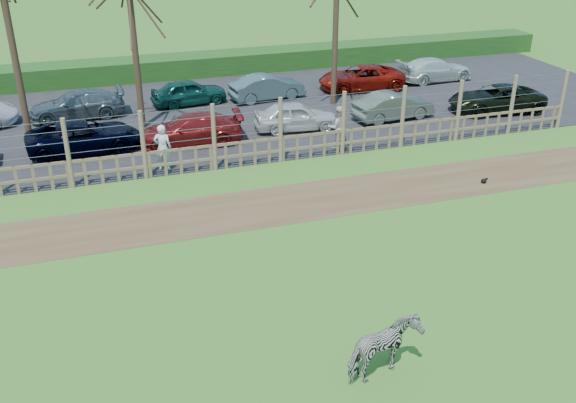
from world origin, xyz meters
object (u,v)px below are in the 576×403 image
object	(u,v)px
car_9	(77,105)
car_6	(496,99)
car_2	(84,137)
car_3	(191,130)
crow	(484,181)
car_13	(435,70)
visitor_b	(339,127)
car_12	(361,78)
car_4	(296,116)
car_5	(393,106)
car_10	(189,92)
visitor_a	(163,148)
zebra	(384,350)
car_11	(267,87)
tree_mid	(131,12)
tree_left	(4,2)

from	to	relation	value
car_9	car_6	bearing A→B (deg)	73.56
car_2	car_3	distance (m)	4.10
crow	car_13	xyz separation A→B (m)	(5.02, 12.31, 0.54)
visitor_b	crow	world-z (taller)	visitor_b
car_9	car_12	size ratio (longest dim) A/B	0.96
car_13	car_4	bearing A→B (deg)	113.44
car_5	car_10	bearing A→B (deg)	51.75
car_2	car_4	bearing A→B (deg)	-94.55
car_10	visitor_a	bearing A→B (deg)	155.57
car_2	car_12	distance (m)	14.50
zebra	car_9	xyz separation A→B (m)	(-5.58, 19.62, -0.04)
car_13	car_11	bearing A→B (deg)	88.34
car_2	car_13	bearing A→B (deg)	-78.27
crow	car_12	world-z (taller)	car_12
car_3	car_10	size ratio (longest dim) A/B	1.17
car_10	car_4	bearing A→B (deg)	-151.31
tree_mid	car_6	distance (m)	16.48
car_9	tree_mid	bearing A→B (deg)	49.02
visitor_b	car_3	size ratio (longest dim) A/B	0.42
car_5	tree_mid	bearing A→B (deg)	70.50
car_6	car_13	xyz separation A→B (m)	(0.00, 5.57, 0.00)
zebra	car_11	world-z (taller)	zebra
car_11	car_13	world-z (taller)	same
car_11	car_13	xyz separation A→B (m)	(9.44, 0.50, 0.00)
tree_mid	car_6	size ratio (longest dim) A/B	1.58
tree_left	visitor_a	size ratio (longest dim) A/B	4.57
car_10	car_11	xyz separation A→B (m)	(3.74, -0.37, 0.00)
zebra	car_9	distance (m)	20.40
tree_mid	visitor_b	xyz separation A→B (m)	(7.04, -4.95, -3.96)
visitor_a	car_4	bearing A→B (deg)	-137.50
car_6	car_12	xyz separation A→B (m)	(-4.38, 5.29, 0.00)
car_2	car_4	size ratio (longest dim) A/B	1.23
visitor_a	car_13	xyz separation A→B (m)	(15.46, 7.74, -0.26)
car_9	car_11	distance (m)	8.84
tree_left	visitor_b	world-z (taller)	tree_left
tree_left	car_11	xyz separation A→B (m)	(10.74, 3.23, -4.98)
tree_mid	car_9	xyz separation A→B (m)	(-2.60, 2.17, -4.23)
tree_left	car_11	world-z (taller)	tree_left
crow	car_9	world-z (taller)	car_9
car_3	car_6	distance (m)	14.05
car_2	car_6	size ratio (longest dim) A/B	1.00
car_9	car_10	bearing A→B (deg)	93.83
car_11	car_13	bearing A→B (deg)	-94.04
tree_left	tree_mid	size ratio (longest dim) A/B	1.15
visitor_b	car_6	world-z (taller)	visitor_b
car_9	car_10	world-z (taller)	same
car_12	car_6	bearing A→B (deg)	45.26
tree_left	car_6	bearing A→B (deg)	-5.21
car_3	car_13	distance (m)	15.05
crow	car_9	distance (m)	17.72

